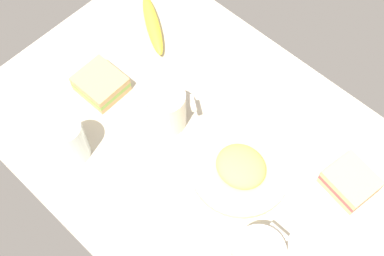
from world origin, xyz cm
name	(u,v)px	position (x,y,z in cm)	size (l,w,h in cm)	color
tabletop	(192,137)	(0.00, 0.00, 1.00)	(90.00, 64.00, 2.00)	#BCB29E
plate_of_food	(241,168)	(13.14, 0.64, 3.37)	(20.76, 20.76, 4.39)	#EAE58C
coffee_mug_black	(167,109)	(-6.17, -1.19, 7.38)	(9.20, 10.24, 10.48)	silver
sandwich_main	(101,84)	(-22.87, -5.48, 4.20)	(10.16, 9.17, 4.40)	tan
sandwich_side	(350,182)	(31.32, 13.12, 4.20)	(10.64, 9.87, 4.40)	#DBB77A
glass_of_milk	(70,142)	(-15.23, -20.10, 6.77)	(6.94, 6.94, 11.07)	silver
banana	(153,24)	(-27.11, 14.89, 3.63)	(17.62, 13.06, 3.27)	yellow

